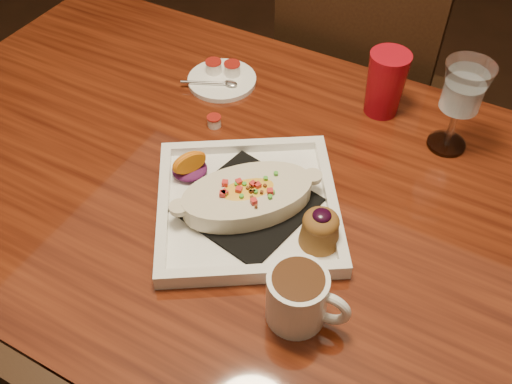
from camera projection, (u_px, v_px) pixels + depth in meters
The scene contains 9 objects.
floor at pixel (250, 367), 1.60m from camera, with size 7.00×7.00×0.00m, color black.
table at pixel (247, 217), 1.12m from camera, with size 1.50×0.90×0.75m.
chair_far at pixel (357, 101), 1.60m from camera, with size 0.42×0.42×0.93m.
plate at pixel (253, 203), 0.98m from camera, with size 0.43×0.43×0.08m.
coffee_mug at pixel (299, 296), 0.82m from camera, with size 0.13×0.09×0.10m.
goblet at pixel (463, 92), 1.02m from camera, with size 0.09×0.09×0.19m.
saucer at pixel (221, 78), 1.25m from camera, with size 0.15×0.15×0.10m.
creamer_loose at pixel (214, 121), 1.15m from camera, with size 0.03×0.03×0.02m.
red_tumbler at pixel (386, 84), 1.14m from camera, with size 0.08×0.08×0.14m, color #B20C1A.
Camera 1 is at (0.36, -0.63, 1.51)m, focal length 40.00 mm.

